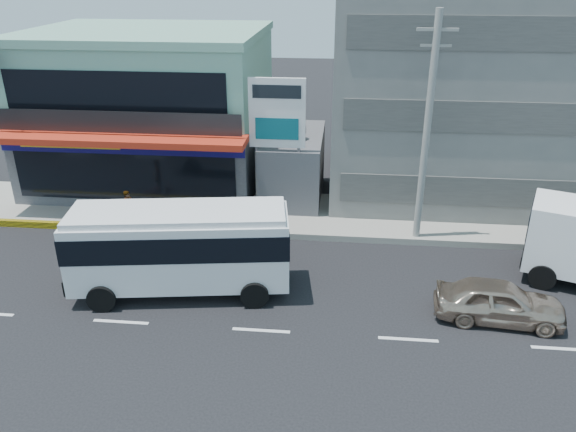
% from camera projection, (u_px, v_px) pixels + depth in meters
% --- Properties ---
extents(ground, '(120.00, 120.00, 0.00)m').
position_uv_depth(ground, '(261.00, 330.00, 19.32)').
color(ground, black).
rests_on(ground, ground).
extents(sidewalk, '(70.00, 5.00, 0.30)m').
position_uv_depth(sidewalk, '(390.00, 218.00, 27.41)').
color(sidewalk, gray).
rests_on(sidewalk, ground).
extents(shop_building, '(12.40, 11.70, 8.00)m').
position_uv_depth(shop_building, '(153.00, 112.00, 31.04)').
color(shop_building, '#414146').
rests_on(shop_building, ground).
extents(concrete_building, '(16.00, 12.00, 14.00)m').
position_uv_depth(concrete_building, '(491.00, 59.00, 29.10)').
color(concrete_building, gray).
rests_on(concrete_building, ground).
extents(gap_structure, '(3.00, 6.00, 3.50)m').
position_uv_depth(gap_structure, '(293.00, 167.00, 29.47)').
color(gap_structure, '#414146').
rests_on(gap_structure, ground).
extents(satellite_dish, '(1.50, 1.50, 0.15)m').
position_uv_depth(satellite_dish, '(292.00, 139.00, 27.81)').
color(satellite_dish, slate).
rests_on(satellite_dish, gap_structure).
extents(billboard, '(2.60, 0.18, 6.90)m').
position_uv_depth(billboard, '(277.00, 121.00, 25.67)').
color(billboard, gray).
rests_on(billboard, ground).
extents(utility_pole_near, '(1.60, 0.30, 10.00)m').
position_uv_depth(utility_pole_near, '(427.00, 131.00, 23.35)').
color(utility_pole_near, '#999993').
rests_on(utility_pole_near, ground).
extents(minibus, '(8.39, 3.77, 3.39)m').
position_uv_depth(minibus, '(180.00, 244.00, 20.86)').
color(minibus, white).
rests_on(minibus, ground).
extents(sedan, '(4.57, 2.18, 1.51)m').
position_uv_depth(sedan, '(500.00, 301.00, 19.61)').
color(sedan, '#C4AC96').
rests_on(sedan, ground).
extents(motorcycle_rider, '(1.80, 1.06, 2.19)m').
position_uv_depth(motorcycle_rider, '(131.00, 220.00, 25.83)').
color(motorcycle_rider, maroon).
rests_on(motorcycle_rider, ground).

